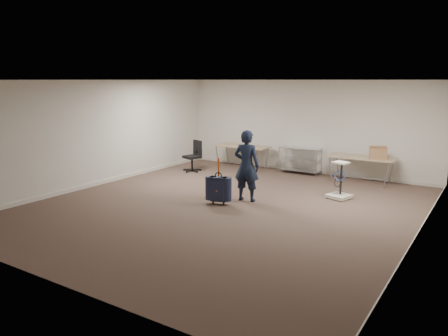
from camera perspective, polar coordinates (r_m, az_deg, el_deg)
The scene contains 10 objects.
ground at distance 9.89m, azimuth 0.27°, elevation -5.00°, with size 9.00×9.00×0.00m, color #413027.
room_shell at distance 11.02m, azimuth 4.12°, elevation -3.02°, with size 8.00×9.00×9.00m.
folding_table_left at distance 14.01m, azimuth 2.36°, elevation 2.73°, with size 1.80×0.75×0.73m.
folding_table_right at distance 12.55m, azimuth 17.51°, elevation 1.19°, with size 1.80×0.75×0.73m.
wire_shelf at distance 13.43m, azimuth 9.91°, elevation 1.16°, with size 1.22×0.47×0.80m.
person at distance 10.15m, azimuth 2.97°, elevation 0.30°, with size 0.61×0.40×1.68m, color black.
suitcase at distance 9.93m, azimuth -0.74°, elevation -2.74°, with size 0.44×0.33×1.08m.
office_chair at distance 13.60m, azimuth -4.05°, elevation 0.79°, with size 0.58×0.59×0.96m.
equipment_cart at distance 10.81m, azimuth 14.83°, elevation -2.66°, with size 0.60×0.60×0.90m.
cardboard_box at distance 12.34m, azimuth 19.47°, elevation 1.91°, with size 0.44×0.33×0.33m, color #A4704C.
Camera 1 is at (5.07, -8.01, 2.80)m, focal length 35.00 mm.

